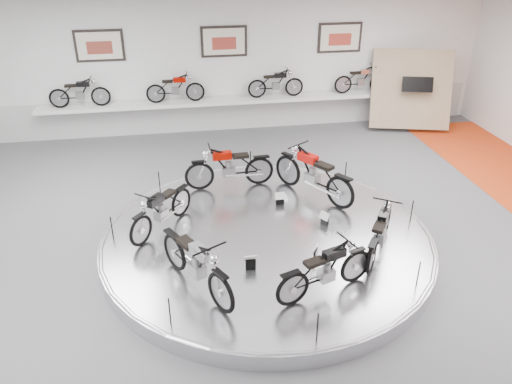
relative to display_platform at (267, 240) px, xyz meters
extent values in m
plane|color=#4D4D4F|center=(0.00, -0.30, -0.15)|extent=(16.00, 16.00, 0.00)
plane|color=white|center=(0.00, -0.30, 3.85)|extent=(16.00, 16.00, 0.00)
plane|color=silver|center=(0.00, 6.70, 1.85)|extent=(16.00, 0.00, 16.00)
cube|color=#BCBCBA|center=(0.00, 6.68, 0.40)|extent=(15.68, 0.04, 1.10)
cylinder|color=silver|center=(0.00, 0.00, 0.00)|extent=(6.40, 6.40, 0.30)
torus|color=#B2B2BA|center=(0.00, 0.00, 0.12)|extent=(6.40, 6.40, 0.10)
cube|color=silver|center=(0.00, 6.40, 0.85)|extent=(11.00, 0.55, 0.10)
cube|color=beige|center=(-3.50, 6.66, 2.55)|extent=(1.35, 0.06, 0.88)
cube|color=beige|center=(0.00, 6.66, 2.55)|extent=(1.35, 0.06, 0.88)
cube|color=beige|center=(3.50, 6.66, 2.55)|extent=(1.35, 0.06, 0.88)
cube|color=tan|center=(5.60, 5.80, 1.10)|extent=(2.56, 1.52, 2.30)
camera|label=1|loc=(-1.62, -8.09, 5.40)|focal=35.00mm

